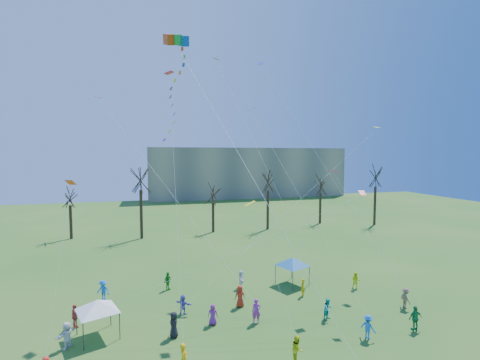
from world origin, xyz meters
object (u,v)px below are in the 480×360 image
object	(u,v)px
distant_building	(247,172)
canopy_tent_blue	(292,262)
big_box_kite	(179,96)
canopy_tent_white	(97,305)

from	to	relation	value
distant_building	canopy_tent_blue	xyz separation A→B (m)	(-15.96, -70.33, -5.21)
distant_building	big_box_kite	size ratio (longest dim) A/B	2.63
canopy_tent_white	canopy_tent_blue	xyz separation A→B (m)	(17.19, 5.35, 0.01)
canopy_tent_blue	big_box_kite	bearing A→B (deg)	-150.74
big_box_kite	canopy_tent_white	world-z (taller)	big_box_kite
big_box_kite	canopy_tent_white	size ratio (longest dim) A/B	6.78
distant_building	canopy_tent_white	distance (m)	82.78
canopy_tent_white	canopy_tent_blue	distance (m)	18.00
distant_building	big_box_kite	bearing A→B (deg)	-109.66
canopy_tent_white	canopy_tent_blue	size ratio (longest dim) A/B	1.01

